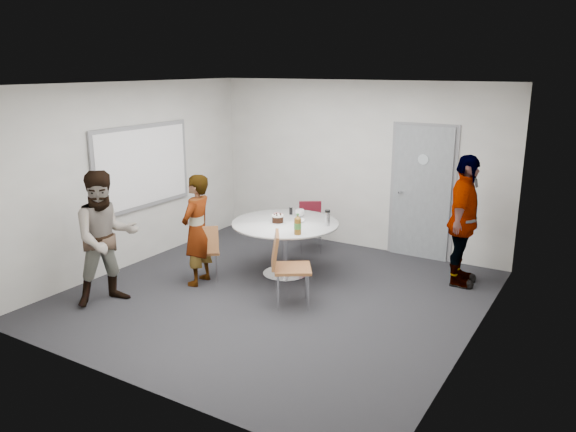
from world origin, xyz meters
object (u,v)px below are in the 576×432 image
Objects in this scene: chair_near_right at (285,261)px; whiteboard at (143,167)px; door at (422,193)px; table at (286,230)px; person_right at (463,221)px; person_main at (197,230)px; chair_far at (310,221)px; person_left at (106,238)px; chair_near_left at (205,247)px.

whiteboard is at bearing -131.45° from chair_near_right.
door is 2.26m from table.
chair_near_right is 0.53× the size of person_right.
whiteboard is 1.25× the size of person_main.
door is 1.39× the size of person_main.
chair_far is 0.44× the size of person_right.
person_main is at bearing -130.05° from door.
door is at bearing 32.66° from whiteboard.
person_left is 0.94× the size of person_right.
whiteboard is 2.75m from chair_far.
whiteboard is 1.75m from person_left.
door is 1.41× the size of table.
person_left is at bearing 37.06° from chair_far.
person_main is 1.21m from person_left.
chair_near_right is 0.62× the size of person_main.
chair_far is (-0.79, 2.09, -0.10)m from chair_near_right.
door is 4.66m from person_left.
person_left reaches higher than table.
door reaches higher than table.
chair_near_right is at bearing 81.60° from person_main.
chair_far is 3.38m from person_left.
table is at bearing 2.76° from chair_near_left.
chair_near_right is 2.52m from person_right.
whiteboard is 2.01× the size of chair_near_right.
person_right is (1.69, 1.84, 0.32)m from chair_near_right.
person_right is (3.64, 2.90, 0.05)m from person_left.
table is 0.98× the size of person_main.
person_right is (2.48, -0.25, 0.42)m from chair_far.
door is 1.12× the size of whiteboard.
whiteboard reaches higher than table.
whiteboard is at bearing 127.22° from chair_near_left.
chair_far is (1.93, 1.70, -0.97)m from whiteboard.
person_main is at bearing -155.90° from chair_near_left.
chair_far is at bearing 155.84° from person_main.
whiteboard is 1.69m from chair_near_left.
whiteboard is at bearing -113.81° from person_main.
door reaches higher than person_main.
person_left is at bearing -126.73° from door.
chair_near_left is 3.53m from person_right.
door is at bearing 129.34° from chair_near_right.
chair_far is 0.47× the size of person_left.
door is 1.81m from chair_far.
table is 1.83× the size of chair_near_left.
table is at bearing 69.85° from chair_far.
chair_near_left is 0.28m from person_main.
chair_far is at bearing 102.63° from table.
person_right reaches higher than table.
chair_near_right is (-0.84, -2.67, -0.45)m from door.
person_left reaches higher than chair_near_right.
whiteboard is at bearing 102.72° from person_right.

